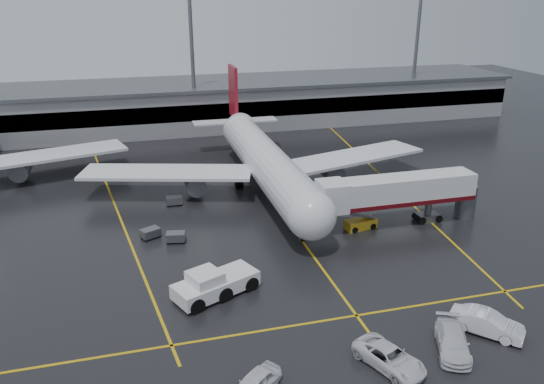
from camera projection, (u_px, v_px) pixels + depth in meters
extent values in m
plane|color=black|center=(284.00, 215.00, 65.17)|extent=(220.00, 220.00, 0.00)
cube|color=gold|center=(284.00, 215.00, 65.16)|extent=(0.25, 90.00, 0.02)
cube|color=gold|center=(357.00, 315.00, 45.34)|extent=(60.00, 0.25, 0.02)
cube|color=gold|center=(114.00, 202.00, 69.29)|extent=(9.99, 69.35, 0.02)
cube|color=gold|center=(382.00, 176.00, 78.57)|extent=(7.57, 69.64, 0.02)
cube|color=gray|center=(216.00, 104.00, 106.97)|extent=(120.00, 18.00, 8.00)
cube|color=black|center=(224.00, 111.00, 98.87)|extent=(120.00, 0.40, 3.00)
cube|color=#595B60|center=(215.00, 83.00, 105.43)|extent=(122.00, 19.00, 0.60)
cylinder|color=#595B60|center=(193.00, 66.00, 97.30)|extent=(0.70, 0.70, 25.00)
cylinder|color=#595B60|center=(415.00, 58.00, 108.29)|extent=(0.70, 0.70, 25.00)
cylinder|color=silver|center=(267.00, 163.00, 70.87)|extent=(5.20, 36.00, 5.20)
sphere|color=silver|center=(311.00, 215.00, 54.65)|extent=(5.20, 5.20, 5.20)
cone|color=silver|center=(235.00, 122.00, 89.57)|extent=(4.94, 8.00, 4.94)
cube|color=maroon|center=(233.00, 92.00, 88.71)|extent=(0.50, 5.50, 8.50)
cube|color=silver|center=(235.00, 121.00, 89.50)|extent=(14.00, 3.00, 0.25)
cube|color=silver|center=(167.00, 172.00, 69.78)|extent=(22.80, 11.83, 0.40)
cube|color=silver|center=(352.00, 157.00, 76.13)|extent=(22.80, 11.83, 0.40)
cylinder|color=#595B60|center=(195.00, 183.00, 70.24)|extent=(2.60, 4.50, 2.60)
cylinder|color=#595B60|center=(331.00, 170.00, 74.88)|extent=(2.60, 4.50, 2.60)
cylinder|color=#595B60|center=(302.00, 232.00, 58.50)|extent=(0.56, 0.56, 2.00)
cylinder|color=#595B60|center=(239.00, 181.00, 73.94)|extent=(0.56, 0.56, 2.00)
cylinder|color=#595B60|center=(283.00, 176.00, 75.50)|extent=(0.56, 0.56, 2.00)
cylinder|color=black|center=(302.00, 236.00, 58.70)|extent=(0.40, 1.10, 1.10)
cylinder|color=black|center=(239.00, 184.00, 74.10)|extent=(1.00, 1.40, 1.40)
cylinder|color=black|center=(283.00, 179.00, 75.66)|extent=(1.00, 1.40, 1.40)
cube|color=silver|center=(46.00, 156.00, 76.68)|extent=(22.80, 11.83, 0.40)
cylinder|color=#595B60|center=(21.00, 169.00, 75.43)|extent=(2.60, 4.50, 2.60)
cube|color=silver|center=(399.00, 189.00, 61.11)|extent=(18.00, 3.20, 3.00)
cube|color=#4E070C|center=(398.00, 200.00, 61.58)|extent=(18.00, 3.30, 0.50)
cube|color=silver|center=(332.00, 196.00, 59.11)|extent=(3.00, 3.40, 3.30)
cylinder|color=#595B60|center=(428.00, 209.00, 63.13)|extent=(0.80, 0.80, 3.00)
cube|color=#595B60|center=(427.00, 217.00, 63.51)|extent=(2.60, 1.60, 0.90)
cylinder|color=#595B60|center=(466.00, 201.00, 64.17)|extent=(2.40, 2.40, 4.00)
cylinder|color=black|center=(419.00, 218.00, 63.24)|extent=(0.90, 1.80, 0.90)
cylinder|color=black|center=(435.00, 216.00, 63.78)|extent=(0.90, 1.80, 0.90)
cube|color=silver|center=(216.00, 285.00, 48.12)|extent=(8.33, 5.95, 1.33)
cube|color=silver|center=(205.00, 278.00, 47.08)|extent=(3.50, 3.50, 1.11)
cube|color=black|center=(205.00, 278.00, 47.08)|extent=(3.15, 3.15, 0.99)
cylinder|color=black|center=(188.00, 299.00, 46.57)|extent=(2.65, 3.61, 1.44)
cylinder|color=black|center=(216.00, 288.00, 48.26)|extent=(2.65, 3.61, 1.44)
cylinder|color=black|center=(242.00, 278.00, 49.95)|extent=(2.65, 3.61, 1.44)
cube|color=gold|center=(361.00, 224.00, 61.50)|extent=(3.86, 2.08, 1.12)
cube|color=#595B60|center=(361.00, 215.00, 61.12)|extent=(3.64, 1.46, 1.28)
cylinder|color=black|center=(351.00, 228.00, 61.13)|extent=(0.97, 1.82, 0.71)
cylinder|color=black|center=(369.00, 224.00, 62.06)|extent=(0.97, 1.82, 0.71)
imported|color=silver|center=(390.00, 358.00, 38.99)|extent=(4.64, 6.26, 1.58)
imported|color=silver|center=(452.00, 341.00, 40.76)|extent=(4.41, 6.08, 1.64)
imported|color=white|center=(487.00, 323.00, 42.74)|extent=(5.37, 5.49, 1.88)
imported|color=silver|center=(255.00, 384.00, 36.44)|extent=(4.65, 4.21, 1.53)
cube|color=#595B60|center=(176.00, 237.00, 58.17)|extent=(2.20, 1.63, 0.90)
cylinder|color=black|center=(168.00, 243.00, 57.81)|extent=(0.40, 0.20, 0.40)
cylinder|color=black|center=(183.00, 242.00, 57.94)|extent=(0.40, 0.20, 0.40)
cylinder|color=black|center=(169.00, 239.00, 58.74)|extent=(0.40, 0.20, 0.40)
cylinder|color=black|center=(184.00, 238.00, 58.87)|extent=(0.40, 0.20, 0.40)
cube|color=#595B60|center=(150.00, 233.00, 59.11)|extent=(2.37, 2.04, 0.90)
cylinder|color=black|center=(146.00, 240.00, 58.44)|extent=(0.40, 0.20, 0.40)
cylinder|color=black|center=(159.00, 236.00, 59.42)|extent=(0.40, 0.20, 0.40)
cylinder|color=black|center=(142.00, 237.00, 59.15)|extent=(0.40, 0.20, 0.40)
cylinder|color=black|center=(155.00, 233.00, 60.12)|extent=(0.40, 0.20, 0.40)
cube|color=#595B60|center=(174.00, 200.00, 68.08)|extent=(2.01, 1.31, 0.90)
cylinder|color=black|center=(168.00, 206.00, 67.60)|extent=(0.40, 0.20, 0.40)
cylinder|color=black|center=(181.00, 204.00, 67.98)|extent=(0.40, 0.20, 0.40)
cylinder|color=black|center=(168.00, 203.00, 68.50)|extent=(0.40, 0.20, 0.40)
cylinder|color=black|center=(180.00, 202.00, 68.89)|extent=(0.40, 0.20, 0.40)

